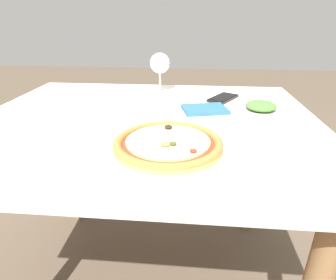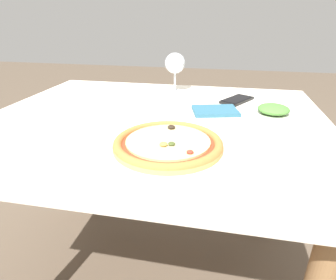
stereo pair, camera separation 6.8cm
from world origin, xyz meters
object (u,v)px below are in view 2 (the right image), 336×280
(dining_table, at_px, (154,145))
(side_plate, at_px, (273,112))
(pizza_plate, at_px, (168,145))
(fork, at_px, (88,114))
(cell_phone, at_px, (237,100))
(wine_glass_far_left, at_px, (175,64))

(dining_table, height_order, side_plate, side_plate)
(pizza_plate, height_order, fork, pizza_plate)
(cell_phone, height_order, side_plate, side_plate)
(fork, bearing_deg, dining_table, 2.60)
(wine_glass_far_left, xyz_separation_m, side_plate, (0.37, -0.25, -0.10))
(wine_glass_far_left, bearing_deg, side_plate, -34.31)
(fork, xyz_separation_m, wine_glass_far_left, (0.23, 0.36, 0.11))
(pizza_plate, bearing_deg, wine_glass_far_left, 98.43)
(dining_table, bearing_deg, cell_phone, 43.17)
(pizza_plate, xyz_separation_m, side_plate, (0.29, 0.32, -0.00))
(dining_table, bearing_deg, fork, -177.40)
(dining_table, xyz_separation_m, wine_glass_far_left, (0.01, 0.35, 0.21))
(fork, bearing_deg, wine_glass_far_left, 57.52)
(dining_table, height_order, wine_glass_far_left, wine_glass_far_left)
(dining_table, relative_size, cell_phone, 6.98)
(wine_glass_far_left, relative_size, side_plate, 0.94)
(cell_phone, xyz_separation_m, side_plate, (0.11, -0.16, 0.01))
(wine_glass_far_left, height_order, cell_phone, wine_glass_far_left)
(dining_table, xyz_separation_m, cell_phone, (0.27, 0.25, 0.10))
(dining_table, height_order, cell_phone, cell_phone)
(cell_phone, bearing_deg, pizza_plate, -110.44)
(wine_glass_far_left, distance_m, cell_phone, 0.30)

